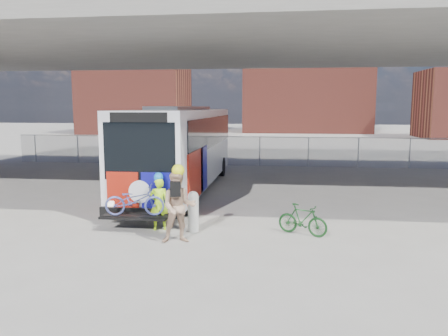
% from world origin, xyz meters
% --- Properties ---
extents(ground, '(160.00, 160.00, 0.00)m').
position_xyz_m(ground, '(0.00, 0.00, 0.00)').
color(ground, '#9E9991').
rests_on(ground, ground).
extents(bus, '(2.67, 12.96, 3.69)m').
position_xyz_m(bus, '(-2.00, 3.47, 2.11)').
color(bus, silver).
rests_on(bus, ground).
extents(overpass, '(40.00, 16.00, 7.95)m').
position_xyz_m(overpass, '(0.00, 4.00, 6.54)').
color(overpass, '#605E59').
rests_on(overpass, ground).
extents(chainlink_fence, '(30.00, 0.06, 30.00)m').
position_xyz_m(chainlink_fence, '(0.00, 12.00, 1.42)').
color(chainlink_fence, gray).
rests_on(chainlink_fence, ground).
extents(brick_buildings, '(54.00, 22.00, 12.00)m').
position_xyz_m(brick_buildings, '(1.23, 48.23, 5.42)').
color(brick_buildings, maroon).
rests_on(brick_buildings, ground).
extents(smokestack, '(2.20, 2.20, 25.00)m').
position_xyz_m(smokestack, '(14.00, 55.00, 12.50)').
color(smokestack, maroon).
rests_on(smokestack, ground).
extents(bollard, '(0.32, 0.32, 1.22)m').
position_xyz_m(bollard, '(-0.28, -2.91, 0.65)').
color(bollard, silver).
rests_on(bollard, ground).
extents(cyclist_hivis, '(0.67, 0.55, 1.74)m').
position_xyz_m(cyclist_hivis, '(-1.33, -2.86, 0.84)').
color(cyclist_hivis, '#B9F81A').
rests_on(cyclist_hivis, ground).
extents(cyclist_tan, '(1.12, 0.97, 2.16)m').
position_xyz_m(cyclist_tan, '(-0.47, -3.99, 1.02)').
color(cyclist_tan, tan).
rests_on(cyclist_tan, ground).
extents(bike_parked, '(1.54, 1.03, 0.90)m').
position_xyz_m(bike_parked, '(2.91, -2.86, 0.45)').
color(bike_parked, '#15431A').
rests_on(bike_parked, ground).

